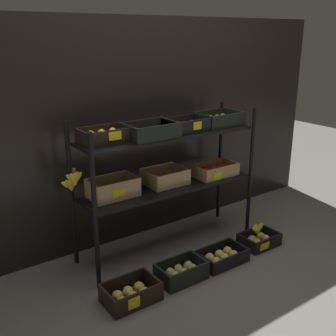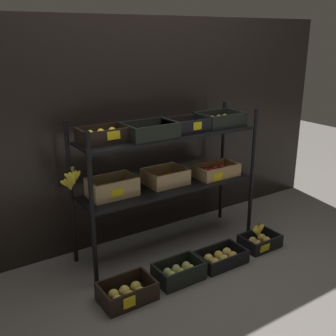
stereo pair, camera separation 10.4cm
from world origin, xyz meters
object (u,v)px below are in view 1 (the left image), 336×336
(crate_ground_pear, at_px, (181,272))
(display_rack, at_px, (167,158))
(banana_bunch_loose, at_px, (257,229))
(crate_ground_right_apple_gold, at_px, (259,240))
(crate_ground_apple_gold, at_px, (131,294))
(crate_ground_center_apple_gold, at_px, (222,257))

(crate_ground_pear, bearing_deg, display_rack, 66.93)
(crate_ground_pear, bearing_deg, banana_bunch_loose, 1.46)
(crate_ground_pear, xyz_separation_m, crate_ground_right_apple_gold, (0.82, 0.02, -0.01))
(crate_ground_apple_gold, relative_size, crate_ground_center_apple_gold, 0.96)
(display_rack, xyz_separation_m, crate_ground_apple_gold, (-0.60, -0.45, -0.70))
(crate_ground_apple_gold, bearing_deg, crate_ground_center_apple_gold, 0.65)
(banana_bunch_loose, bearing_deg, display_rack, 143.90)
(crate_ground_pear, bearing_deg, crate_ground_center_apple_gold, 0.78)
(display_rack, xyz_separation_m, crate_ground_center_apple_gold, (0.20, -0.45, -0.71))
(crate_ground_apple_gold, bearing_deg, crate_ground_pear, 0.53)
(display_rack, distance_m, crate_ground_right_apple_gold, 1.04)
(display_rack, height_order, crate_ground_right_apple_gold, display_rack)
(crate_ground_apple_gold, bearing_deg, crate_ground_right_apple_gold, 1.30)
(crate_ground_pear, height_order, crate_ground_center_apple_gold, crate_ground_pear)
(crate_ground_apple_gold, distance_m, banana_bunch_loose, 1.20)
(display_rack, relative_size, banana_bunch_loose, 10.53)
(crate_ground_pear, relative_size, crate_ground_right_apple_gold, 1.10)
(crate_ground_apple_gold, xyz_separation_m, crate_ground_center_apple_gold, (0.80, 0.01, -0.01))
(display_rack, distance_m, crate_ground_center_apple_gold, 0.86)
(banana_bunch_loose, bearing_deg, crate_ground_right_apple_gold, 6.93)
(crate_ground_right_apple_gold, bearing_deg, crate_ground_pear, -178.31)
(crate_ground_right_apple_gold, xyz_separation_m, banana_bunch_loose, (-0.03, -0.00, 0.12))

